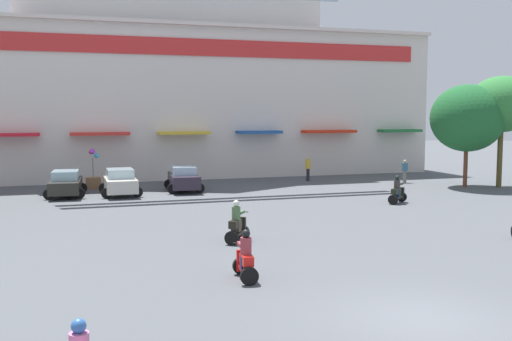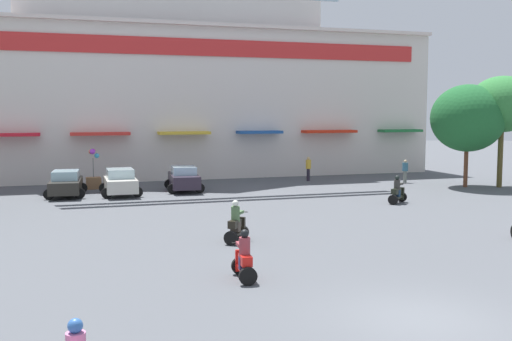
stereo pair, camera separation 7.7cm
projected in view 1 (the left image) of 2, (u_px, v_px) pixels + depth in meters
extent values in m
plane|color=#4E5157|center=(255.00, 222.00, 26.23)|extent=(128.00, 128.00, 0.00)
cube|color=silver|center=(168.00, 105.00, 47.37)|extent=(39.62, 11.70, 10.82)
cube|color=red|center=(181.00, 47.00, 41.39)|extent=(36.45, 0.12, 1.18)
cube|color=beige|center=(181.00, 23.00, 41.19)|extent=(39.62, 0.70, 0.24)
cube|color=red|center=(4.00, 135.00, 38.00)|extent=(4.29, 1.10, 0.20)
cube|color=red|center=(100.00, 134.00, 39.80)|extent=(3.88, 1.10, 0.20)
cube|color=gold|center=(184.00, 133.00, 41.51)|extent=(3.59, 1.10, 0.20)
cube|color=#1E4C94|center=(259.00, 132.00, 43.18)|extent=(3.27, 1.10, 0.20)
cube|color=red|center=(329.00, 131.00, 44.85)|extent=(4.16, 1.10, 0.20)
cube|color=#1E6935|center=(400.00, 131.00, 46.68)|extent=(3.41, 1.10, 0.20)
cylinder|color=brown|center=(466.00, 165.00, 38.47)|extent=(0.26, 0.26, 2.86)
ellipsoid|color=#1E5C2C|center=(467.00, 118.00, 38.18)|extent=(4.51, 4.91, 4.30)
cylinder|color=brown|center=(500.00, 157.00, 38.31)|extent=(0.33, 0.33, 3.88)
ellipsoid|color=#2F7537|center=(502.00, 104.00, 37.98)|extent=(4.13, 4.40, 3.58)
cube|color=#292621|center=(66.00, 186.00, 34.24)|extent=(1.95, 4.15, 0.70)
cube|color=#99BDCA|center=(66.00, 175.00, 34.18)|extent=(1.56, 2.12, 0.51)
cylinder|color=black|center=(53.00, 189.00, 35.29)|extent=(0.61, 0.21, 0.60)
cylinder|color=black|center=(82.00, 188.00, 35.67)|extent=(0.61, 0.21, 0.60)
cylinder|color=black|center=(49.00, 194.00, 32.87)|extent=(0.61, 0.21, 0.60)
cylinder|color=black|center=(80.00, 193.00, 33.24)|extent=(0.61, 0.21, 0.60)
cube|color=beige|center=(120.00, 184.00, 34.68)|extent=(1.71, 3.85, 0.75)
cube|color=#A3BEC3|center=(120.00, 173.00, 34.61)|extent=(1.47, 1.92, 0.53)
cylinder|color=black|center=(104.00, 188.00, 35.58)|extent=(0.60, 0.17, 0.60)
cylinder|color=black|center=(133.00, 187.00, 36.10)|extent=(0.60, 0.17, 0.60)
cylinder|color=black|center=(107.00, 193.00, 33.32)|extent=(0.60, 0.17, 0.60)
cylinder|color=black|center=(138.00, 192.00, 33.84)|extent=(0.60, 0.17, 0.60)
cube|color=#2D2431|center=(184.00, 180.00, 36.53)|extent=(1.93, 4.02, 0.77)
cube|color=#9BBACE|center=(184.00, 170.00, 36.47)|extent=(1.55, 2.06, 0.49)
cylinder|color=black|center=(169.00, 184.00, 37.55)|extent=(0.61, 0.21, 0.60)
cylinder|color=black|center=(194.00, 184.00, 37.92)|extent=(0.61, 0.21, 0.60)
cylinder|color=black|center=(172.00, 189.00, 35.21)|extent=(0.61, 0.21, 0.60)
cylinder|color=black|center=(200.00, 188.00, 35.57)|extent=(0.61, 0.21, 0.60)
sphere|color=#3160AA|center=(79.00, 326.00, 9.50)|extent=(0.25, 0.25, 0.25)
cylinder|color=black|center=(241.00, 266.00, 17.72)|extent=(0.53, 0.19, 0.52)
cylinder|color=black|center=(249.00, 276.00, 16.59)|extent=(0.53, 0.19, 0.52)
cube|color=red|center=(245.00, 269.00, 17.15)|extent=(0.37, 1.04, 0.10)
cube|color=red|center=(247.00, 260.00, 16.92)|extent=(0.36, 0.67, 0.28)
cube|color=red|center=(242.00, 260.00, 17.59)|extent=(0.33, 0.17, 0.63)
cylinder|color=black|center=(242.00, 243.00, 17.56)|extent=(0.52, 0.08, 0.04)
cube|color=#2D294E|center=(246.00, 263.00, 17.02)|extent=(0.34, 0.31, 0.36)
cylinder|color=#8F363F|center=(246.00, 247.00, 16.97)|extent=(0.35, 0.35, 0.56)
sphere|color=black|center=(246.00, 234.00, 16.93)|extent=(0.25, 0.25, 0.25)
cube|color=#8F363F|center=(244.00, 244.00, 17.22)|extent=(0.38, 0.47, 0.10)
cylinder|color=black|center=(243.00, 232.00, 22.73)|extent=(0.50, 0.42, 0.52)
cylinder|color=black|center=(232.00, 238.00, 21.63)|extent=(0.50, 0.42, 0.52)
cube|color=black|center=(237.00, 233.00, 22.17)|extent=(0.84, 1.00, 0.10)
cube|color=black|center=(235.00, 224.00, 21.94)|extent=(0.63, 0.71, 0.28)
cube|color=black|center=(242.00, 226.00, 22.60)|extent=(0.34, 0.30, 0.70)
cylinder|color=black|center=(242.00, 212.00, 22.57)|extent=(0.44, 0.34, 0.04)
cube|color=#4B4139|center=(236.00, 227.00, 22.04)|extent=(0.42, 0.42, 0.36)
cylinder|color=#496941|center=(236.00, 214.00, 21.99)|extent=(0.45, 0.45, 0.57)
sphere|color=silver|center=(236.00, 204.00, 21.95)|extent=(0.25, 0.25, 0.25)
cube|color=#496941|center=(239.00, 212.00, 22.23)|extent=(0.53, 0.56, 0.10)
cylinder|color=black|center=(402.00, 197.00, 32.20)|extent=(0.43, 0.50, 0.52)
cylinder|color=black|center=(393.00, 200.00, 31.14)|extent=(0.43, 0.50, 0.52)
cube|color=black|center=(398.00, 197.00, 31.66)|extent=(1.06, 0.92, 0.10)
cube|color=black|center=(396.00, 191.00, 31.44)|extent=(0.75, 0.68, 0.28)
cube|color=black|center=(401.00, 193.00, 32.07)|extent=(0.31, 0.34, 0.65)
cylinder|color=black|center=(402.00, 183.00, 32.04)|extent=(0.35, 0.43, 0.04)
cube|color=#182E48|center=(397.00, 193.00, 31.53)|extent=(0.42, 0.42, 0.36)
cylinder|color=#31302C|center=(397.00, 185.00, 31.49)|extent=(0.45, 0.45, 0.54)
sphere|color=black|center=(397.00, 178.00, 31.45)|extent=(0.25, 0.25, 0.25)
cube|color=#31302C|center=(399.00, 184.00, 31.72)|extent=(0.56, 0.54, 0.10)
cylinder|color=slate|center=(405.00, 177.00, 40.91)|extent=(0.34, 0.34, 0.81)
cylinder|color=#32617A|center=(405.00, 167.00, 40.85)|extent=(0.55, 0.55, 0.56)
sphere|color=tan|center=(405.00, 161.00, 40.81)|extent=(0.21, 0.21, 0.21)
cylinder|color=#25202D|center=(308.00, 175.00, 41.90)|extent=(0.28, 0.28, 0.87)
cylinder|color=gold|center=(308.00, 164.00, 41.83)|extent=(0.44, 0.44, 0.63)
sphere|color=tan|center=(308.00, 158.00, 41.79)|extent=(0.21, 0.21, 0.21)
cube|color=#966A45|center=(93.00, 183.00, 37.48)|extent=(0.94, 0.66, 0.75)
cylinder|color=#4C4C4C|center=(93.00, 168.00, 37.38)|extent=(0.04, 0.04, 1.20)
sphere|color=#39ABD6|center=(96.00, 156.00, 37.36)|extent=(0.31, 0.31, 0.31)
sphere|color=#E12E9D|center=(93.00, 151.00, 37.38)|extent=(0.29, 0.29, 0.29)
sphere|color=orange|center=(91.00, 152.00, 37.24)|extent=(0.29, 0.29, 0.29)
sphere|color=purple|center=(92.00, 152.00, 37.08)|extent=(0.34, 0.34, 0.34)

